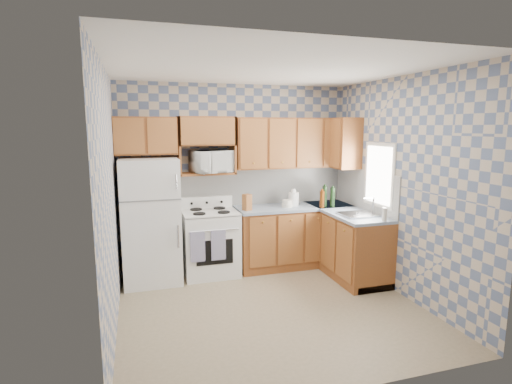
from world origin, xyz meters
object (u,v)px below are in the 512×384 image
(refrigerator, at_px, (151,221))
(electric_kettle, at_px, (293,199))
(microwave, at_px, (213,161))
(stove_body, at_px, (210,244))

(refrigerator, relative_size, electric_kettle, 8.37)
(microwave, bearing_deg, refrigerator, 169.43)
(refrigerator, distance_m, stove_body, 0.89)
(electric_kettle, bearing_deg, microwave, 176.19)
(refrigerator, xyz_separation_m, electric_kettle, (2.08, 0.06, 0.18))
(microwave, bearing_deg, electric_kettle, -23.67)
(microwave, bearing_deg, stove_body, -141.93)
(stove_body, distance_m, electric_kettle, 1.40)
(refrigerator, distance_m, microwave, 1.18)
(stove_body, bearing_deg, refrigerator, -178.22)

